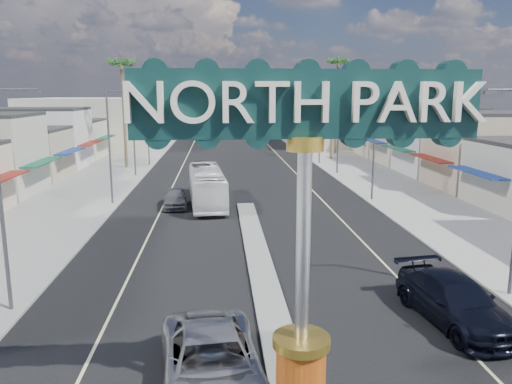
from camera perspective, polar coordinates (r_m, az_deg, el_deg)
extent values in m
plane|color=gray|center=(40.74, -1.31, -1.20)|extent=(160.00, 160.00, 0.00)
cube|color=black|center=(40.74, -1.31, -1.20)|extent=(20.00, 120.00, 0.01)
cube|color=gray|center=(25.36, 0.61, -8.80)|extent=(1.30, 30.00, 0.16)
cube|color=gray|center=(42.39, -20.58, -1.35)|extent=(8.00, 120.00, 0.12)
cube|color=gray|center=(43.73, 17.33, -0.77)|extent=(8.00, 120.00, 0.12)
cube|color=beige|center=(57.41, -26.83, 4.25)|extent=(12.00, 42.00, 6.00)
cube|color=#B7B29E|center=(59.10, 21.96, 4.81)|extent=(12.00, 42.00, 6.00)
cube|color=#B7B29E|center=(87.18, -17.69, 7.57)|extent=(20.00, 20.00, 8.00)
cube|color=beige|center=(88.21, 11.63, 7.90)|extent=(20.00, 20.00, 8.00)
cylinder|color=#BB390E|center=(14.08, 5.11, -21.03)|extent=(1.30, 1.30, 2.20)
cylinder|color=gold|center=(13.47, 5.20, -16.61)|extent=(1.50, 1.50, 0.25)
cylinder|color=#B7B7BC|center=(12.49, 5.41, -6.31)|extent=(0.36, 0.36, 4.80)
cylinder|color=gold|center=(11.97, 5.64, 5.53)|extent=(0.90, 0.90, 0.35)
cube|color=#0E2E2B|center=(11.92, 5.72, 9.96)|extent=(8.20, 0.50, 1.60)
cylinder|color=#47474C|center=(54.78, -13.73, 4.86)|extent=(0.18, 0.18, 6.00)
cylinder|color=#47474C|center=(54.19, -11.24, 7.98)|extent=(5.00, 0.12, 0.12)
cube|color=black|center=(54.02, -9.10, 7.51)|extent=(0.32, 0.32, 1.00)
sphere|color=red|center=(53.82, -9.12, 7.84)|extent=(0.22, 0.22, 0.22)
cylinder|color=#47474C|center=(55.60, 9.34, 5.12)|extent=(0.18, 0.18, 6.00)
cylinder|color=#47474C|center=(54.84, 6.87, 8.15)|extent=(5.00, 0.12, 0.12)
cube|color=black|center=(54.52, 4.77, 7.65)|extent=(0.32, 0.32, 1.00)
sphere|color=red|center=(54.32, 4.81, 7.97)|extent=(0.22, 0.22, 0.22)
cylinder|color=#47474C|center=(21.92, -27.15, -1.24)|extent=(0.16, 0.16, 9.00)
cylinder|color=#47474C|center=(21.16, -25.94, 10.49)|extent=(1.80, 0.10, 0.10)
cube|color=#47474C|center=(20.89, -23.85, 10.39)|extent=(0.50, 0.22, 0.15)
cylinder|color=#47474C|center=(40.87, -16.41, 4.78)|extent=(0.16, 0.16, 9.00)
cylinder|color=#47474C|center=(40.46, -15.49, 11.02)|extent=(1.80, 0.10, 0.10)
cube|color=#47474C|center=(40.32, -14.35, 10.93)|extent=(0.50, 0.22, 0.15)
cylinder|color=#47474C|center=(62.47, -12.25, 7.05)|extent=(0.16, 0.16, 9.00)
cylinder|color=#47474C|center=(62.21, -11.59, 11.12)|extent=(1.80, 0.10, 0.10)
cube|color=#47474C|center=(62.11, -10.84, 11.06)|extent=(0.50, 0.22, 0.15)
cylinder|color=#47474C|center=(22.97, 26.95, 10.37)|extent=(1.80, 0.10, 0.10)
cube|color=#47474C|center=(22.57, 25.16, 10.28)|extent=(0.50, 0.22, 0.15)
cylinder|color=#47474C|center=(41.92, 13.34, 5.08)|extent=(0.16, 0.16, 9.00)
cylinder|color=#47474C|center=(41.44, 12.41, 11.16)|extent=(1.80, 0.10, 0.10)
cube|color=#47474C|center=(41.22, 11.32, 11.06)|extent=(0.50, 0.22, 0.15)
cylinder|color=#47474C|center=(63.16, 7.32, 7.26)|extent=(0.16, 0.16, 9.00)
cylinder|color=#47474C|center=(62.84, 6.60, 11.27)|extent=(1.80, 0.10, 0.10)
cube|color=#47474C|center=(62.70, 5.87, 11.20)|extent=(0.50, 0.22, 0.15)
cylinder|color=brown|center=(60.79, -14.83, 8.25)|extent=(0.36, 0.36, 12.00)
cylinder|color=brown|center=(67.52, 8.67, 8.32)|extent=(0.36, 0.36, 11.00)
cylinder|color=brown|center=(73.77, 9.18, 9.32)|extent=(0.36, 0.36, 13.00)
imported|color=#A5A6AA|center=(15.67, -5.08, -18.98)|extent=(3.60, 6.68, 1.78)
imported|color=black|center=(21.16, 21.76, -11.48)|extent=(3.29, 6.37, 1.77)
imported|color=slate|center=(39.37, -9.23, -0.66)|extent=(2.08, 4.54, 1.51)
imported|color=white|center=(40.03, -5.65, 0.68)|extent=(3.33, 10.79, 2.96)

